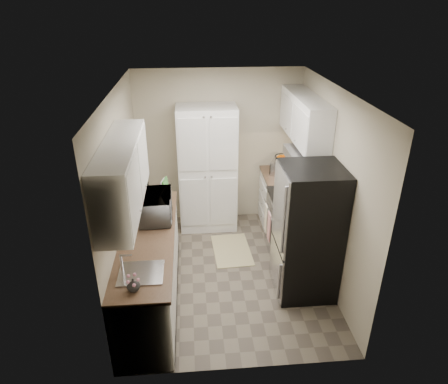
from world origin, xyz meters
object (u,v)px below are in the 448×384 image
object	(u,v)px
microwave	(156,207)
toaster_oven	(281,167)
wine_bottle	(149,194)
refrigerator	(308,232)
pantry_cabinet	(207,169)
electric_range	(293,225)

from	to	relation	value
microwave	toaster_oven	world-z (taller)	microwave
toaster_oven	wine_bottle	bearing A→B (deg)	-132.21
refrigerator	toaster_oven	size ratio (longest dim) A/B	4.62
pantry_cabinet	toaster_oven	bearing A→B (deg)	-2.32
pantry_cabinet	toaster_oven	distance (m)	1.16
pantry_cabinet	wine_bottle	world-z (taller)	pantry_cabinet
pantry_cabinet	refrigerator	xyz separation A→B (m)	(1.14, -1.73, -0.15)
pantry_cabinet	toaster_oven	xyz separation A→B (m)	(1.16, -0.05, 0.03)
electric_range	refrigerator	xyz separation A→B (m)	(-0.03, -0.80, 0.37)
refrigerator	toaster_oven	world-z (taller)	refrigerator
refrigerator	electric_range	bearing A→B (deg)	87.52
refrigerator	wine_bottle	distance (m)	2.14
electric_range	toaster_oven	size ratio (longest dim) A/B	3.07
pantry_cabinet	microwave	distance (m)	1.52
wine_bottle	refrigerator	bearing A→B (deg)	-22.27
microwave	toaster_oven	xyz separation A→B (m)	(1.87, 1.29, -0.06)
refrigerator	microwave	size ratio (longest dim) A/B	2.89
wine_bottle	toaster_oven	distance (m)	2.18
pantry_cabinet	electric_range	distance (m)	1.58
refrigerator	toaster_oven	bearing A→B (deg)	89.23
electric_range	refrigerator	size ratio (longest dim) A/B	0.66
electric_range	microwave	size ratio (longest dim) A/B	1.92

